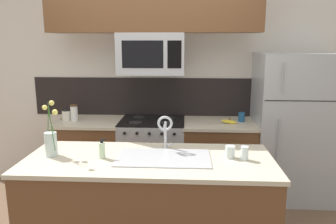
{
  "coord_description": "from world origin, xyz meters",
  "views": [
    {
      "loc": [
        0.4,
        -2.85,
        1.83
      ],
      "look_at": [
        0.22,
        0.27,
        1.16
      ],
      "focal_mm": 35.0,
      "sensor_mm": 36.0,
      "label": 1
    }
  ],
  "objects_px": {
    "banana_bunch": "(229,122)",
    "flower_vase": "(51,142)",
    "microwave": "(151,54)",
    "spare_glass": "(245,153)",
    "coffee_tin": "(241,117)",
    "refrigerator": "(293,127)",
    "storage_jar_medium": "(74,113)",
    "dish_soap_bottle": "(102,150)",
    "storage_jar_tall": "(67,115)",
    "drinking_glass": "(230,152)",
    "sink_faucet": "(165,128)",
    "stove_range": "(153,157)"
  },
  "relations": [
    {
      "from": "refrigerator",
      "to": "storage_jar_medium",
      "type": "xyz_separation_m",
      "value": [
        -2.57,
        -0.05,
        0.15
      ]
    },
    {
      "from": "refrigerator",
      "to": "sink_faucet",
      "type": "relative_size",
      "value": 5.59
    },
    {
      "from": "stove_range",
      "to": "drinking_glass",
      "type": "bearing_deg",
      "value": -57.87
    },
    {
      "from": "microwave",
      "to": "drinking_glass",
      "type": "xyz_separation_m",
      "value": [
        0.76,
        -1.19,
        -0.74
      ]
    },
    {
      "from": "refrigerator",
      "to": "coffee_tin",
      "type": "bearing_deg",
      "value": 177.09
    },
    {
      "from": "spare_glass",
      "to": "flower_vase",
      "type": "xyz_separation_m",
      "value": [
        -1.57,
        0.01,
        0.06
      ]
    },
    {
      "from": "banana_bunch",
      "to": "drinking_glass",
      "type": "height_order",
      "value": "drinking_glass"
    },
    {
      "from": "microwave",
      "to": "refrigerator",
      "type": "xyz_separation_m",
      "value": [
        1.65,
        0.04,
        -0.84
      ]
    },
    {
      "from": "stove_range",
      "to": "refrigerator",
      "type": "bearing_deg",
      "value": 0.7
    },
    {
      "from": "dish_soap_bottle",
      "to": "storage_jar_medium",
      "type": "bearing_deg",
      "value": 117.74
    },
    {
      "from": "microwave",
      "to": "flower_vase",
      "type": "relative_size",
      "value": 1.56
    },
    {
      "from": "refrigerator",
      "to": "flower_vase",
      "type": "distance_m",
      "value": 2.67
    },
    {
      "from": "banana_bunch",
      "to": "coffee_tin",
      "type": "height_order",
      "value": "coffee_tin"
    },
    {
      "from": "stove_range",
      "to": "coffee_tin",
      "type": "height_order",
      "value": "coffee_tin"
    },
    {
      "from": "refrigerator",
      "to": "coffee_tin",
      "type": "height_order",
      "value": "refrigerator"
    },
    {
      "from": "storage_jar_medium",
      "to": "dish_soap_bottle",
      "type": "bearing_deg",
      "value": -62.26
    },
    {
      "from": "microwave",
      "to": "drinking_glass",
      "type": "relative_size",
      "value": 7.43
    },
    {
      "from": "banana_bunch",
      "to": "coffee_tin",
      "type": "bearing_deg",
      "value": 35.3
    },
    {
      "from": "microwave",
      "to": "spare_glass",
      "type": "xyz_separation_m",
      "value": [
        0.87,
        -1.23,
        -0.73
      ]
    },
    {
      "from": "microwave",
      "to": "spare_glass",
      "type": "distance_m",
      "value": 1.68
    },
    {
      "from": "drinking_glass",
      "to": "sink_faucet",
      "type": "bearing_deg",
      "value": 162.03
    },
    {
      "from": "storage_jar_tall",
      "to": "storage_jar_medium",
      "type": "bearing_deg",
      "value": -16.11
    },
    {
      "from": "sink_faucet",
      "to": "stove_range",
      "type": "bearing_deg",
      "value": 102.07
    },
    {
      "from": "stove_range",
      "to": "storage_jar_medium",
      "type": "height_order",
      "value": "storage_jar_medium"
    },
    {
      "from": "banana_bunch",
      "to": "dish_soap_bottle",
      "type": "bearing_deg",
      "value": -133.97
    },
    {
      "from": "coffee_tin",
      "to": "banana_bunch",
      "type": "bearing_deg",
      "value": -144.7
    },
    {
      "from": "stove_range",
      "to": "storage_jar_tall",
      "type": "bearing_deg",
      "value": -179.86
    },
    {
      "from": "coffee_tin",
      "to": "drinking_glass",
      "type": "bearing_deg",
      "value": -103.16
    },
    {
      "from": "stove_range",
      "to": "sink_faucet",
      "type": "xyz_separation_m",
      "value": [
        0.22,
        -1.03,
        0.65
      ]
    },
    {
      "from": "stove_range",
      "to": "coffee_tin",
      "type": "distance_m",
      "value": 1.17
    },
    {
      "from": "storage_jar_tall",
      "to": "sink_faucet",
      "type": "height_order",
      "value": "sink_faucet"
    },
    {
      "from": "sink_faucet",
      "to": "dish_soap_bottle",
      "type": "bearing_deg",
      "value": -154.06
    },
    {
      "from": "sink_faucet",
      "to": "spare_glass",
      "type": "bearing_deg",
      "value": -18.69
    },
    {
      "from": "stove_range",
      "to": "banana_bunch",
      "type": "relative_size",
      "value": 4.88
    },
    {
      "from": "storage_jar_tall",
      "to": "refrigerator",
      "type": "bearing_deg",
      "value": 0.48
    },
    {
      "from": "refrigerator",
      "to": "storage_jar_tall",
      "type": "distance_m",
      "value": 2.68
    },
    {
      "from": "microwave",
      "to": "storage_jar_medium",
      "type": "bearing_deg",
      "value": -179.3
    },
    {
      "from": "coffee_tin",
      "to": "flower_vase",
      "type": "relative_size",
      "value": 0.23
    },
    {
      "from": "banana_bunch",
      "to": "flower_vase",
      "type": "relative_size",
      "value": 0.4
    },
    {
      "from": "drinking_glass",
      "to": "storage_jar_tall",
      "type": "bearing_deg",
      "value": 146.03
    },
    {
      "from": "stove_range",
      "to": "dish_soap_bottle",
      "type": "xyz_separation_m",
      "value": [
        -0.27,
        -1.28,
        0.52
      ]
    },
    {
      "from": "microwave",
      "to": "spare_glass",
      "type": "relative_size",
      "value": 6.65
    },
    {
      "from": "microwave",
      "to": "coffee_tin",
      "type": "height_order",
      "value": "microwave"
    },
    {
      "from": "storage_jar_medium",
      "to": "drinking_glass",
      "type": "xyz_separation_m",
      "value": [
        1.69,
        -1.18,
        -0.05
      ]
    },
    {
      "from": "microwave",
      "to": "storage_jar_tall",
      "type": "relative_size",
      "value": 5.72
    },
    {
      "from": "storage_jar_medium",
      "to": "sink_faucet",
      "type": "distance_m",
      "value": 1.53
    },
    {
      "from": "refrigerator",
      "to": "spare_glass",
      "type": "xyz_separation_m",
      "value": [
        -0.78,
        -1.27,
        0.11
      ]
    },
    {
      "from": "refrigerator",
      "to": "stove_range",
      "type": "bearing_deg",
      "value": -179.3
    },
    {
      "from": "microwave",
      "to": "banana_bunch",
      "type": "bearing_deg",
      "value": -2.48
    },
    {
      "from": "drinking_glass",
      "to": "flower_vase",
      "type": "distance_m",
      "value": 1.46
    }
  ]
}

